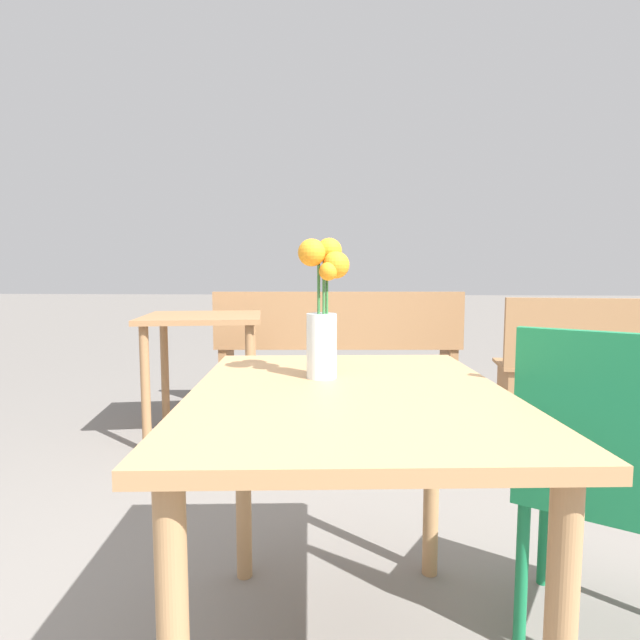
{
  "coord_description": "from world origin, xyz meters",
  "views": [
    {
      "loc": [
        0.0,
        -1.15,
        1.0
      ],
      "look_at": [
        -0.07,
        0.12,
        0.87
      ],
      "focal_mm": 28.0,
      "sensor_mm": 36.0,
      "label": 1
    }
  ],
  "objects": [
    {
      "name": "cafe_chair",
      "position": [
        0.64,
        0.1,
        0.49
      ],
      "size": [
        0.55,
        0.55,
        0.86
      ],
      "color": "#197A47",
      "rests_on": "ground_plane"
    },
    {
      "name": "flower_vase",
      "position": [
        -0.07,
        0.12,
        0.9
      ],
      "size": [
        0.13,
        0.12,
        0.36
      ],
      "color": "silver",
      "rests_on": "table_front"
    },
    {
      "name": "bench_near",
      "position": [
        1.59,
        1.73,
        0.45
      ],
      "size": [
        1.45,
        0.5,
        0.85
      ],
      "color": "#9E7047",
      "rests_on": "ground_plane"
    },
    {
      "name": "bench_middle",
      "position": [
        -0.08,
        2.53,
        0.47
      ],
      "size": [
        1.83,
        0.47,
        0.85
      ],
      "color": "#9E7047",
      "rests_on": "ground_plane"
    },
    {
      "name": "table_front",
      "position": [
        0.0,
        0.0,
        0.62
      ],
      "size": [
        0.81,
        1.0,
        0.72
      ],
      "color": "tan",
      "rests_on": "ground_plane"
    },
    {
      "name": "table_back",
      "position": [
        -0.88,
        1.79,
        0.6
      ],
      "size": [
        0.79,
        0.77,
        0.74
      ],
      "color": "#9E7047",
      "rests_on": "ground_plane"
    }
  ]
}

